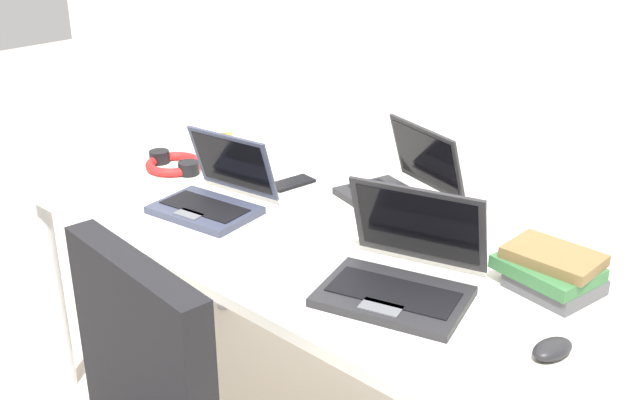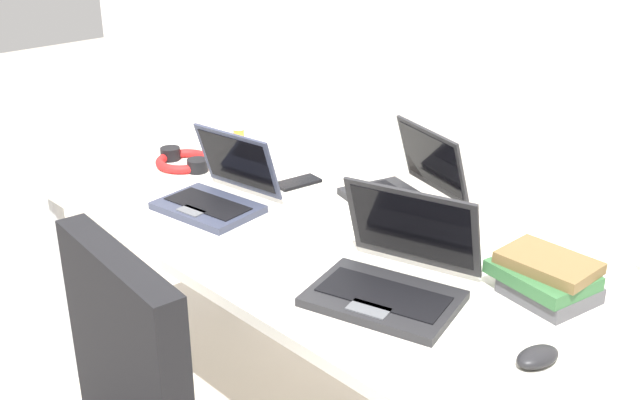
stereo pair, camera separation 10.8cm
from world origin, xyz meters
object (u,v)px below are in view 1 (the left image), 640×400
at_px(book_stack, 552,271).
at_px(laptop_mid_desk, 401,187).
at_px(laptop_near_mouse, 214,195).
at_px(pill_bottle, 227,138).
at_px(cell_phone, 292,183).
at_px(computer_mouse, 552,349).
at_px(headphones, 174,164).
at_px(laptop_far_corner, 401,273).

bearing_deg(book_stack, laptop_mid_desk, 163.03).
distance_m(laptop_near_mouse, pill_bottle, 0.50).
bearing_deg(pill_bottle, book_stack, -5.73).
bearing_deg(laptop_near_mouse, book_stack, 14.24).
bearing_deg(cell_phone, computer_mouse, -7.93).
bearing_deg(headphones, laptop_near_mouse, -19.29).
bearing_deg(cell_phone, book_stack, 4.99).
bearing_deg(pill_bottle, laptop_mid_desk, 3.51).
distance_m(laptop_near_mouse, cell_phone, 0.28).
xyz_separation_m(pill_bottle, book_stack, (1.24, -0.12, 0.01)).
xyz_separation_m(headphones, pill_bottle, (-0.01, 0.23, 0.03)).
bearing_deg(book_stack, headphones, -174.92).
bearing_deg(pill_bottle, headphones, -86.68).
relative_size(laptop_far_corner, cell_phone, 2.84).
distance_m(laptop_far_corner, computer_mouse, 0.37).
relative_size(laptop_mid_desk, cell_phone, 2.57).
height_order(headphones, book_stack, book_stack).
bearing_deg(laptop_far_corner, laptop_near_mouse, 179.12).
xyz_separation_m(laptop_far_corner, computer_mouse, (0.37, -0.00, -0.03)).
bearing_deg(headphones, laptop_mid_desk, 22.11).
bearing_deg(headphones, cell_phone, 22.97).
xyz_separation_m(headphones, book_stack, (1.23, 0.11, 0.03)).
relative_size(computer_mouse, book_stack, 0.41).
relative_size(laptop_mid_desk, pill_bottle, 4.43).
bearing_deg(laptop_far_corner, computer_mouse, -0.05).
xyz_separation_m(laptop_far_corner, pill_bottle, (-1.00, 0.36, -0.01)).
distance_m(laptop_far_corner, headphones, 1.00).
xyz_separation_m(laptop_far_corner, headphones, (-0.99, 0.13, -0.03)).
relative_size(computer_mouse, headphones, 0.45).
bearing_deg(laptop_near_mouse, laptop_far_corner, -0.88).
bearing_deg(laptop_mid_desk, book_stack, -16.97).
height_order(laptop_near_mouse, book_stack, laptop_near_mouse).
height_order(laptop_near_mouse, laptop_far_corner, laptop_far_corner).
relative_size(pill_bottle, book_stack, 0.34).
bearing_deg(computer_mouse, laptop_near_mouse, -167.79).
relative_size(laptop_near_mouse, headphones, 1.44).
height_order(laptop_far_corner, computer_mouse, laptop_far_corner).
xyz_separation_m(laptop_near_mouse, laptop_far_corner, (0.65, -0.01, 0.00)).
height_order(laptop_far_corner, pill_bottle, laptop_far_corner).
bearing_deg(headphones, computer_mouse, -5.38).
xyz_separation_m(laptop_near_mouse, computer_mouse, (1.02, -0.01, -0.03)).
bearing_deg(pill_bottle, cell_phone, -11.61).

